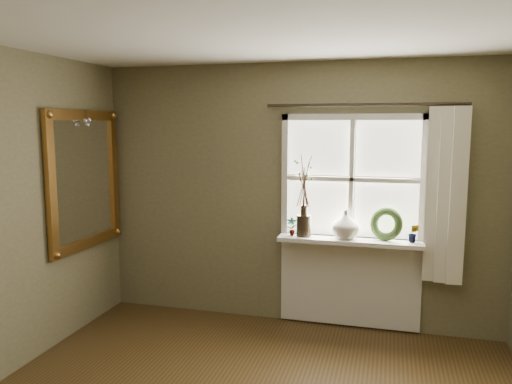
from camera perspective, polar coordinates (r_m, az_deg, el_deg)
The scene contains 13 objects.
ceiling at distance 2.81m, azimuth -4.29°, elevation 19.99°, with size 4.50×4.50×0.00m, color silver.
wall_back at distance 5.02m, azimuth 4.64°, elevation -0.30°, with size 4.00×0.10×2.60m, color #696345.
window_frame at distance 4.86m, azimuth 10.89°, elevation 1.45°, with size 1.36×0.06×1.24m.
window_sill at distance 4.85m, azimuth 10.62°, elevation -5.51°, with size 1.36×0.26×0.04m, color silver.
window_apron at distance 5.08m, azimuth 10.59°, elevation -10.07°, with size 1.36×0.04×0.88m, color silver.
dark_jug at distance 4.88m, azimuth 5.48°, elevation -3.85°, with size 0.14×0.14×0.21m, color black.
cream_vase at distance 4.82m, azimuth 10.20°, elevation -3.66°, with size 0.26×0.26×0.28m, color beige.
wreath at distance 4.85m, azimuth 14.64°, elevation -3.95°, with size 0.32×0.32×0.08m, color #304820.
potted_plant_left at distance 4.90m, azimuth 4.10°, elevation -3.94°, with size 0.09×0.06×0.18m, color #304820.
potted_plant_right at distance 4.82m, azimuth 17.55°, elevation -4.53°, with size 0.10×0.08×0.17m, color #304820.
curtain at distance 4.79m, azimuth 20.83°, elevation -0.40°, with size 0.36×0.12×1.59m, color beige.
curtain_rod at distance 4.77m, azimuth 12.27°, elevation 9.72°, with size 0.03×0.03×1.84m, color black.
gilt_mirror at distance 5.13m, azimuth -18.96°, elevation 1.37°, with size 0.10×1.12×1.34m.
Camera 1 is at (0.91, -2.59, 2.01)m, focal length 35.00 mm.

